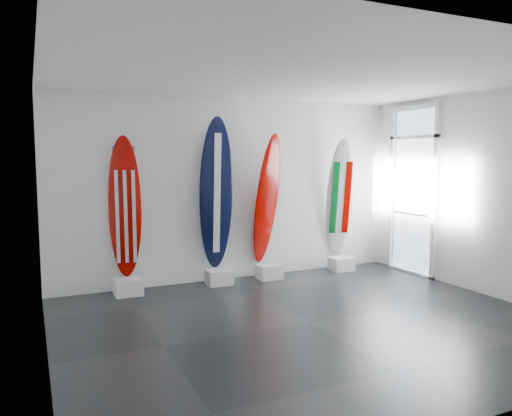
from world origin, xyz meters
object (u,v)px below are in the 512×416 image
surfboard_swiss (267,199)px  surfboard_usa (125,208)px  surfboard_navy (216,194)px  surfboard_italy (340,198)px

surfboard_swiss → surfboard_usa: bearing=160.9°
surfboard_navy → surfboard_swiss: size_ratio=1.10×
surfboard_navy → surfboard_italy: bearing=3.1°
surfboard_navy → surfboard_italy: surfboard_navy is taller
surfboard_usa → surfboard_navy: surfboard_navy is taller
surfboard_swiss → surfboard_italy: size_ratio=1.03×
surfboard_navy → surfboard_italy: size_ratio=1.13×
surfboard_navy → surfboard_swiss: bearing=3.1°
surfboard_usa → surfboard_swiss: surfboard_swiss is taller
surfboard_swiss → surfboard_italy: 1.45m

